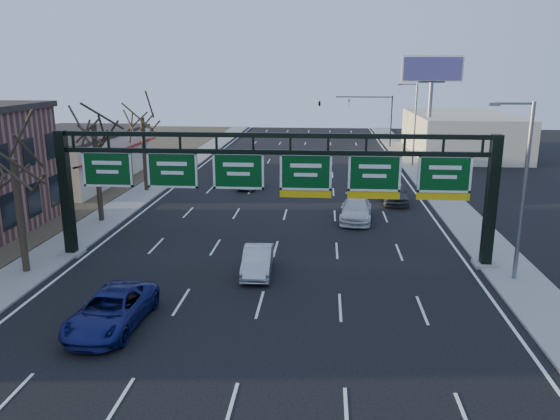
# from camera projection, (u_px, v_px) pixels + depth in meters

# --- Properties ---
(ground) EXTENTS (160.00, 160.00, 0.00)m
(ground) POSITION_uv_depth(u_px,v_px,m) (254.00, 324.00, 23.08)
(ground) COLOR black
(ground) RESTS_ON ground
(sidewalk_left) EXTENTS (3.00, 120.00, 0.12)m
(sidewalk_left) POSITION_uv_depth(u_px,v_px,m) (127.00, 204.00, 43.38)
(sidewalk_left) COLOR gray
(sidewalk_left) RESTS_ON ground
(sidewalk_right) EXTENTS (3.00, 120.00, 0.12)m
(sidewalk_right) POSITION_uv_depth(u_px,v_px,m) (455.00, 211.00, 41.35)
(sidewalk_right) COLOR gray
(sidewalk_right) RESTS_ON ground
(lane_markings) EXTENTS (21.60, 120.00, 0.01)m
(lane_markings) POSITION_uv_depth(u_px,v_px,m) (287.00, 208.00, 42.38)
(lane_markings) COLOR white
(lane_markings) RESTS_ON ground
(sign_gantry) EXTENTS (24.60, 1.20, 7.20)m
(sign_gantry) POSITION_uv_depth(u_px,v_px,m) (275.00, 180.00, 29.63)
(sign_gantry) COLOR black
(sign_gantry) RESTS_ON ground
(cream_strip) EXTENTS (10.90, 18.40, 4.70)m
(cream_strip) POSITION_uv_depth(u_px,v_px,m) (70.00, 156.00, 52.17)
(cream_strip) COLOR beige
(cream_strip) RESTS_ON ground
(building_right_distant) EXTENTS (12.00, 20.00, 5.00)m
(building_right_distant) POSITION_uv_depth(u_px,v_px,m) (461.00, 134.00, 69.11)
(building_right_distant) COLOR beige
(building_right_distant) RESTS_ON ground
(tree_gantry) EXTENTS (3.60, 3.60, 8.48)m
(tree_gantry) POSITION_uv_depth(u_px,v_px,m) (10.00, 139.00, 27.14)
(tree_gantry) COLOR #30281B
(tree_gantry) RESTS_ON sidewalk_left
(tree_mid) EXTENTS (3.60, 3.60, 9.24)m
(tree_mid) POSITION_uv_depth(u_px,v_px,m) (92.00, 109.00, 36.60)
(tree_mid) COLOR #30281B
(tree_mid) RESTS_ON sidewalk_left
(tree_far) EXTENTS (3.60, 3.60, 8.86)m
(tree_far) POSITION_uv_depth(u_px,v_px,m) (141.00, 105.00, 46.34)
(tree_far) COLOR #30281B
(tree_far) RESTS_ON sidewalk_left
(streetlight_near) EXTENTS (2.15, 0.22, 9.00)m
(streetlight_near) POSITION_uv_depth(u_px,v_px,m) (522.00, 183.00, 26.61)
(streetlight_near) COLOR slate
(streetlight_near) RESTS_ON sidewalk_right
(streetlight_far) EXTENTS (2.15, 0.22, 9.00)m
(streetlight_far) POSITION_uv_depth(u_px,v_px,m) (414.00, 120.00, 59.42)
(streetlight_far) COLOR slate
(streetlight_far) RESTS_ON sidewalk_right
(billboard_right) EXTENTS (7.00, 0.50, 12.00)m
(billboard_right) POSITION_uv_depth(u_px,v_px,m) (432.00, 82.00, 63.02)
(billboard_right) COLOR slate
(billboard_right) RESTS_ON ground
(traffic_signal_mast) EXTENTS (10.16, 0.54, 7.00)m
(traffic_signal_mast) POSITION_uv_depth(u_px,v_px,m) (347.00, 107.00, 74.32)
(traffic_signal_mast) COLOR black
(traffic_signal_mast) RESTS_ON ground
(car_blue_suv) EXTENTS (2.76, 5.53, 1.50)m
(car_blue_suv) POSITION_uv_depth(u_px,v_px,m) (111.00, 310.00, 22.66)
(car_blue_suv) COLOR navy
(car_blue_suv) RESTS_ON ground
(car_silver_sedan) EXTENTS (1.64, 4.28, 1.39)m
(car_silver_sedan) POSITION_uv_depth(u_px,v_px,m) (258.00, 261.00, 28.67)
(car_silver_sedan) COLOR #ABACB0
(car_silver_sedan) RESTS_ON ground
(car_white_wagon) EXTENTS (2.60, 5.43, 1.53)m
(car_white_wagon) POSITION_uv_depth(u_px,v_px,m) (356.00, 210.00, 38.79)
(car_white_wagon) COLOR silver
(car_white_wagon) RESTS_ON ground
(car_grey_far) EXTENTS (1.93, 4.75, 1.62)m
(car_grey_far) POSITION_uv_depth(u_px,v_px,m) (394.00, 193.00, 43.86)
(car_grey_far) COLOR #3D4042
(car_grey_far) RESTS_ON ground
(car_silver_distant) EXTENTS (1.70, 4.71, 1.54)m
(car_silver_distant) POSITION_uv_depth(u_px,v_px,m) (249.00, 179.00, 49.65)
(car_silver_distant) COLOR #B7B7BC
(car_silver_distant) RESTS_ON ground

